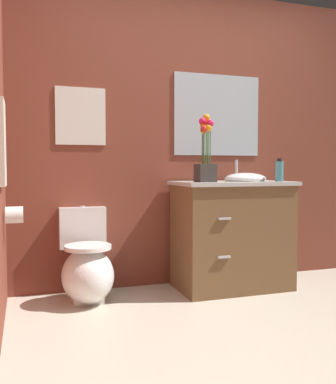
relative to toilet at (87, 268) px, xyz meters
name	(u,v)px	position (x,y,z in m)	size (l,w,h in m)	color
ground_plane	(296,350)	(0.95, -1.24, -0.24)	(10.13, 10.13, 0.00)	beige
wall_back	(213,138)	(1.15, 0.30, 1.01)	(4.73, 0.05, 2.50)	brown
toilet	(87,268)	(0.00, 0.00, 0.00)	(0.38, 0.59, 0.69)	white
vanity_cabinet	(232,233)	(1.18, -0.03, 0.21)	(0.94, 0.56, 1.06)	brown
flower_vase	(206,156)	(0.90, -0.12, 0.84)	(0.14, 0.14, 0.53)	#38332D
soap_bottle	(279,171)	(1.53, -0.17, 0.72)	(0.07, 0.07, 0.19)	teal
wall_poster	(81,116)	(0.00, 0.27, 1.15)	(0.39, 0.01, 0.45)	silver
wall_mirror	(217,115)	(1.18, 0.27, 1.21)	(0.80, 0.01, 0.70)	#B2BCC6
hanging_towel	(2,143)	(-0.55, -0.40, 0.89)	(0.03, 0.28, 0.52)	beige
toilet_paper_roll	(14,215)	(-0.50, -0.20, 0.44)	(0.11, 0.11, 0.11)	white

